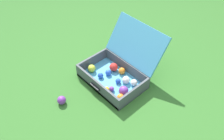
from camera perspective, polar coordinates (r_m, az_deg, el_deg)
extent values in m
plane|color=#336B28|center=(2.06, -0.08, -4.67)|extent=(16.00, 16.00, 0.00)
cube|color=#4799C6|center=(2.12, 0.00, -2.54)|extent=(0.56, 0.37, 0.03)
cube|color=#4C5156|center=(2.23, -4.74, 2.10)|extent=(0.02, 0.37, 0.13)
cube|color=#4C5156|center=(1.95, 5.45, -5.72)|extent=(0.02, 0.37, 0.13)
cube|color=#4C5156|center=(2.00, -3.73, -3.97)|extent=(0.53, 0.02, 0.13)
cube|color=#4C5156|center=(2.17, 3.43, 0.69)|extent=(0.53, 0.02, 0.13)
cube|color=#4799C6|center=(2.09, 5.82, 6.51)|extent=(0.56, 0.22, 0.32)
cube|color=black|center=(1.99, -4.21, -4.13)|extent=(0.11, 0.02, 0.02)
sphere|color=blue|center=(2.06, 1.41, -2.61)|extent=(0.05, 0.05, 0.05)
sphere|color=red|center=(2.17, 0.39, 0.73)|extent=(0.08, 0.08, 0.08)
sphere|color=purple|center=(1.96, 2.84, -5.07)|extent=(0.08, 0.08, 0.08)
sphere|color=yellow|center=(1.99, -1.37, -4.79)|extent=(0.05, 0.05, 0.05)
sphere|color=orange|center=(2.14, 2.42, -0.22)|extent=(0.06, 0.06, 0.06)
sphere|color=white|center=(2.05, 5.39, -3.09)|extent=(0.06, 0.06, 0.06)
sphere|color=white|center=(2.06, 3.42, -2.44)|extent=(0.07, 0.07, 0.07)
sphere|color=orange|center=(1.92, 2.11, -6.74)|extent=(0.06, 0.06, 0.06)
sphere|color=#CCDB38|center=(2.17, -4.97, 0.39)|extent=(0.07, 0.07, 0.07)
sphere|color=blue|center=(2.11, -2.83, -1.32)|extent=(0.05, 0.05, 0.05)
sphere|color=blue|center=(2.13, -0.91, -0.63)|extent=(0.05, 0.05, 0.05)
sphere|color=purple|center=(2.00, -0.11, -4.62)|extent=(0.04, 0.04, 0.04)
sphere|color=purple|center=(1.98, -12.20, -7.20)|extent=(0.07, 0.07, 0.07)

